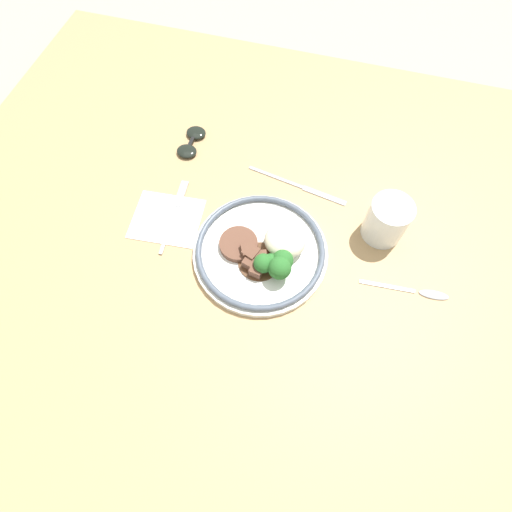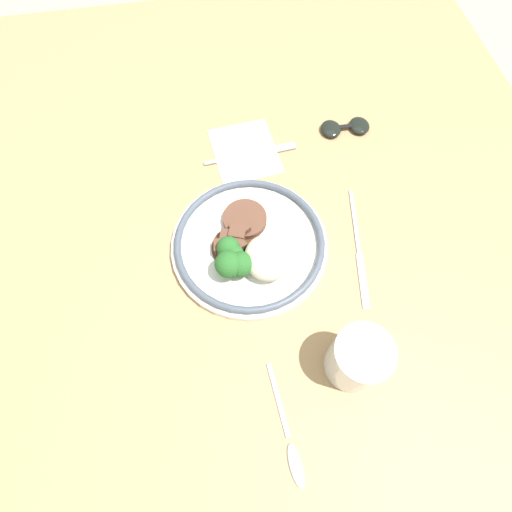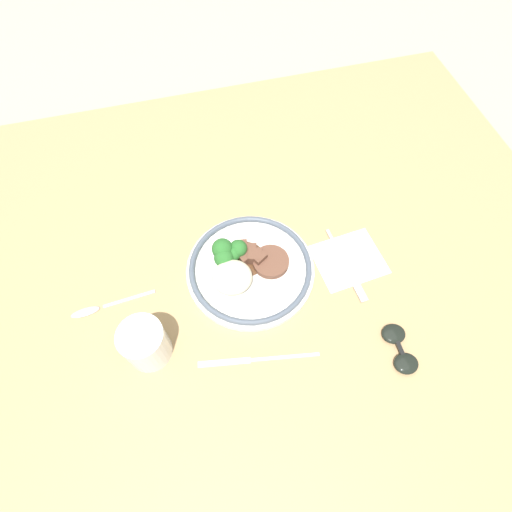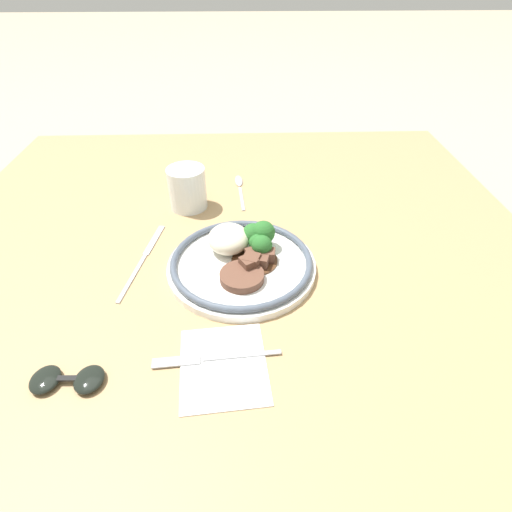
# 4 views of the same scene
# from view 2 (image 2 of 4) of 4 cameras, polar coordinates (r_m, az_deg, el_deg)

# --- Properties ---
(ground_plane) EXTENTS (8.00, 8.00, 0.00)m
(ground_plane) POSITION_cam_2_polar(r_m,az_deg,el_deg) (0.75, -0.15, 1.94)
(ground_plane) COLOR tan
(dining_table) EXTENTS (1.39, 1.21, 0.05)m
(dining_table) POSITION_cam_2_polar(r_m,az_deg,el_deg) (0.72, -0.15, 2.87)
(dining_table) COLOR tan
(dining_table) RESTS_ON ground
(napkin) EXTENTS (0.15, 0.13, 0.00)m
(napkin) POSITION_cam_2_polar(r_m,az_deg,el_deg) (0.80, -1.60, 14.77)
(napkin) COLOR white
(napkin) RESTS_ON dining_table
(plate) EXTENTS (0.27, 0.27, 0.07)m
(plate) POSITION_cam_2_polar(r_m,az_deg,el_deg) (0.67, -0.98, 1.47)
(plate) COLOR white
(plate) RESTS_ON dining_table
(juice_glass) EXTENTS (0.08, 0.08, 0.09)m
(juice_glass) POSITION_cam_2_polar(r_m,az_deg,el_deg) (0.60, 14.23, -14.17)
(juice_glass) COLOR #F4AD19
(juice_glass) RESTS_ON dining_table
(fork) EXTENTS (0.03, 0.18, 0.00)m
(fork) POSITION_cam_2_polar(r_m,az_deg,el_deg) (0.80, 0.52, 14.59)
(fork) COLOR #ADADB2
(fork) RESTS_ON napkin
(knife) EXTENTS (0.23, 0.05, 0.00)m
(knife) POSITION_cam_2_polar(r_m,az_deg,el_deg) (0.70, 14.46, 0.78)
(knife) COLOR #ADADB2
(knife) RESTS_ON dining_table
(spoon) EXTENTS (0.17, 0.02, 0.01)m
(spoon) POSITION_cam_2_polar(r_m,az_deg,el_deg) (0.61, 5.06, -25.68)
(spoon) COLOR #ADADB2
(spoon) RESTS_ON dining_table
(sunglasses) EXTENTS (0.05, 0.10, 0.01)m
(sunglasses) POSITION_cam_2_polar(r_m,az_deg,el_deg) (0.86, 12.62, 17.52)
(sunglasses) COLOR black
(sunglasses) RESTS_ON dining_table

